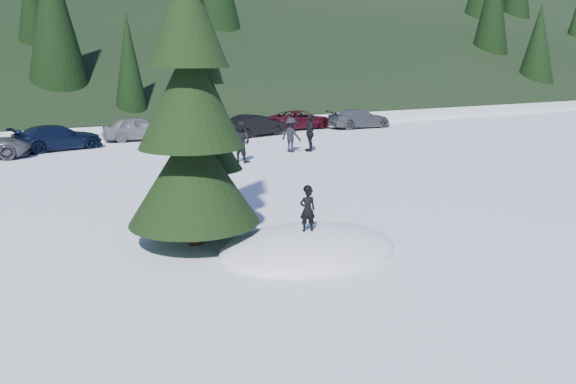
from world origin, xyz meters
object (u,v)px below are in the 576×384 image
adult_1 (310,133)px  spruce_short (210,149)px  adult_0 (241,142)px  car_4 (139,128)px  adult_2 (291,135)px  spruce_tall (191,110)px  car_3 (58,137)px  car_6 (300,120)px  car_7 (359,118)px  car_5 (255,125)px  child_skier (307,210)px

adult_1 → spruce_short: bearing=-24.7°
adult_0 → car_4: 9.51m
adult_0 → adult_2: size_ratio=1.07×
spruce_tall → spruce_short: bearing=54.5°
car_3 → car_4: 4.75m
spruce_tall → adult_2: (9.14, 11.29, -2.46)m
adult_0 → car_6: bearing=-71.5°
adult_1 → adult_2: (-0.94, 0.22, -0.05)m
spruce_tall → car_6: spruce_tall is taller
adult_0 → spruce_tall: bearing=120.4°
car_7 → car_6: bearing=72.6°
car_5 → car_7: (7.97, 0.41, -0.01)m
car_3 → car_5: size_ratio=1.11×
adult_0 → car_5: size_ratio=0.47×
car_3 → car_5: bearing=-103.0°
spruce_short → car_5: size_ratio=1.36×
adult_2 → adult_0: bearing=87.8°
adult_1 → adult_2: 0.96m
adult_2 → car_7: 11.26m
adult_2 → child_skier: bearing=127.3°
car_4 → car_7: 14.59m
spruce_tall → child_skier: size_ratio=8.20×
car_6 → spruce_tall: bearing=138.6°
spruce_short → car_6: (13.42, 17.99, -1.49)m
spruce_tall → car_4: 19.70m
adult_1 → car_4: size_ratio=0.45×
car_7 → adult_2: bearing=129.5°
spruce_short → adult_2: spruce_short is taller
adult_2 → spruce_short: bearing=115.9°
spruce_short → adult_0: (4.80, 8.51, -1.18)m
adult_2 → car_7: size_ratio=0.39×
car_4 → car_5: size_ratio=1.02×
child_skier → adult_2: (6.97, 13.08, -0.15)m
spruce_tall → adult_2: 14.73m
adult_1 → car_6: size_ratio=0.41×
adult_2 → car_4: (-5.49, 7.89, -0.17)m
car_6 → car_7: 4.02m
car_5 → car_6: size_ratio=0.89×
adult_0 → car_7: bearing=-86.1°
adult_1 → car_4: bearing=-123.1°
car_6 → adult_2: bearing=142.1°
adult_0 → car_6: 12.81m
car_6 → car_3: bearing=91.5°
car_3 → car_7: size_ratio=1.00×
adult_0 → car_5: (4.42, 7.66, -0.27)m
child_skier → car_3: bearing=-66.0°
car_3 → car_7: car_7 is taller
spruce_short → car_3: size_ratio=1.22×
adult_1 → car_3: bearing=-102.7°
adult_0 → car_4: adult_0 is taller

